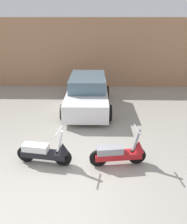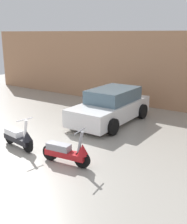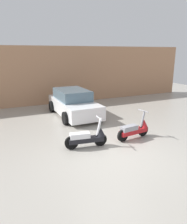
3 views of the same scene
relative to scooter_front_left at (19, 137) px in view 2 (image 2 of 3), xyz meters
The scene contains 5 objects.
ground_plane 0.99m from the scooter_front_left, 54.28° to the right, with size 28.00×28.00×0.00m, color #9E998E.
wall_back 7.05m from the scooter_front_left, 85.54° to the left, with size 19.60×0.12×3.48m, color tan.
scooter_front_left is the anchor object (origin of this frame).
scooter_front_right 1.90m from the scooter_front_left, ahead, with size 1.46×0.54×1.02m.
car_rear_left 3.98m from the scooter_front_left, 77.18° to the left, with size 1.87×3.85×1.30m.
Camera 2 is at (5.83, -4.48, 3.39)m, focal length 45.00 mm.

